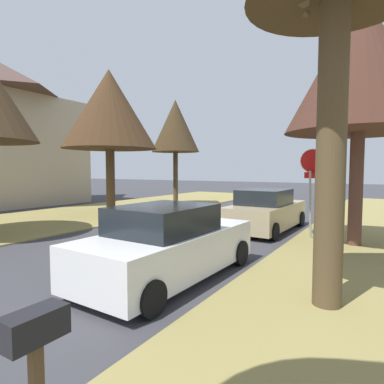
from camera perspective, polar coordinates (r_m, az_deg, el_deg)
stop_sign_far at (r=11.32m, az=20.48°, el=3.05°), size 0.81×0.46×2.95m
street_tree_right_mid_b at (r=11.20m, az=27.64°, el=19.35°), size 4.21×4.21×7.32m
street_tree_left_mid_b at (r=17.18m, az=-14.44°, el=13.91°), size 4.71×4.71×7.28m
street_tree_left_far at (r=21.02m, az=-2.96°, el=11.50°), size 3.06×3.06×6.71m
parked_sedan_white at (r=6.93m, az=-4.17°, el=-9.28°), size 2.05×4.45×1.57m
parked_sedan_tan at (r=12.57m, az=12.94°, el=-3.38°), size 2.05×4.45×1.57m
curbside_mailbox at (r=2.76m, az=-26.01°, el=-23.42°), size 0.22×0.44×1.27m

